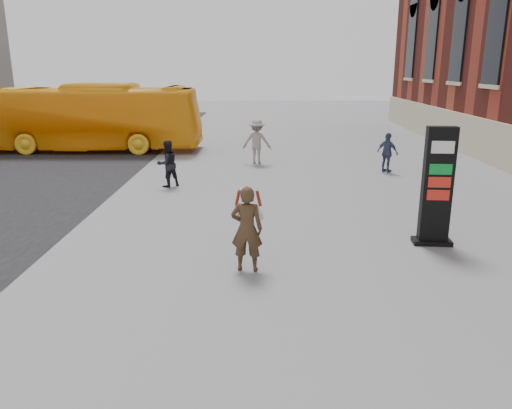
{
  "coord_description": "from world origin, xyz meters",
  "views": [
    {
      "loc": [
        -0.23,
        -9.76,
        4.02
      ],
      "look_at": [
        -0.33,
        0.66,
        1.1
      ],
      "focal_mm": 35.0,
      "sensor_mm": 36.0,
      "label": 1
    }
  ],
  "objects_px": {
    "info_pylon": "(437,187)",
    "pedestrian_a": "(167,164)",
    "bus": "(80,118)",
    "pedestrian_b": "(257,141)",
    "woman": "(247,228)",
    "pedestrian_c": "(387,153)"
  },
  "relations": [
    {
      "from": "info_pylon",
      "to": "pedestrian_a",
      "type": "bearing_deg",
      "value": 145.98
    },
    {
      "from": "woman",
      "to": "pedestrian_a",
      "type": "xyz_separation_m",
      "value": [
        -2.9,
        7.23,
        -0.11
      ]
    },
    {
      "from": "bus",
      "to": "pedestrian_b",
      "type": "distance_m",
      "value": 9.14
    },
    {
      "from": "pedestrian_b",
      "to": "pedestrian_c",
      "type": "bearing_deg",
      "value": 168.06
    },
    {
      "from": "pedestrian_c",
      "to": "woman",
      "type": "bearing_deg",
      "value": 108.36
    },
    {
      "from": "pedestrian_a",
      "to": "pedestrian_c",
      "type": "height_order",
      "value": "pedestrian_a"
    },
    {
      "from": "info_pylon",
      "to": "pedestrian_a",
      "type": "relative_size",
      "value": 1.72
    },
    {
      "from": "bus",
      "to": "pedestrian_a",
      "type": "distance_m",
      "value": 9.32
    },
    {
      "from": "woman",
      "to": "pedestrian_c",
      "type": "xyz_separation_m",
      "value": [
        5.18,
        9.71,
        -0.13
      ]
    },
    {
      "from": "pedestrian_a",
      "to": "pedestrian_c",
      "type": "distance_m",
      "value": 8.45
    },
    {
      "from": "woman",
      "to": "pedestrian_a",
      "type": "bearing_deg",
      "value": -62.67
    },
    {
      "from": "woman",
      "to": "pedestrian_a",
      "type": "distance_m",
      "value": 7.79
    },
    {
      "from": "bus",
      "to": "pedestrian_b",
      "type": "bearing_deg",
      "value": -110.8
    },
    {
      "from": "woman",
      "to": "pedestrian_c",
      "type": "bearing_deg",
      "value": -112.62
    },
    {
      "from": "bus",
      "to": "pedestrian_b",
      "type": "height_order",
      "value": "bus"
    },
    {
      "from": "info_pylon",
      "to": "bus",
      "type": "relative_size",
      "value": 0.24
    },
    {
      "from": "bus",
      "to": "info_pylon",
      "type": "bearing_deg",
      "value": -135.99
    },
    {
      "from": "info_pylon",
      "to": "pedestrian_c",
      "type": "relative_size",
      "value": 1.78
    },
    {
      "from": "info_pylon",
      "to": "woman",
      "type": "xyz_separation_m",
      "value": [
        -4.27,
        -1.58,
        -0.46
      ]
    },
    {
      "from": "info_pylon",
      "to": "woman",
      "type": "bearing_deg",
      "value": -155.52
    },
    {
      "from": "pedestrian_a",
      "to": "pedestrian_b",
      "type": "bearing_deg",
      "value": -163.68
    },
    {
      "from": "info_pylon",
      "to": "pedestrian_a",
      "type": "height_order",
      "value": "info_pylon"
    }
  ]
}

